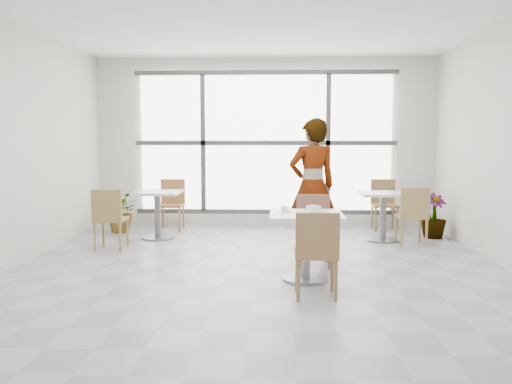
{
  "coord_description": "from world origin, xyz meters",
  "views": [
    {
      "loc": [
        0.25,
        -5.96,
        1.56
      ],
      "look_at": [
        0.0,
        -0.3,
        1.0
      ],
      "focal_mm": 37.27,
      "sensor_mm": 36.0,
      "label": 1
    }
  ],
  "objects_px": {
    "main_table": "(306,234)",
    "plant_left": "(122,211)",
    "bg_table_left": "(158,208)",
    "bg_chair_right_far": "(384,201)",
    "chair_near": "(317,249)",
    "person": "(312,186)",
    "bg_chair_left_near": "(109,215)",
    "bg_chair_left_far": "(172,201)",
    "oatmeal_bowl": "(314,209)",
    "bg_chair_right_near": "(413,212)",
    "bg_table_right": "(383,209)",
    "chair_far": "(314,225)",
    "plant_right": "(433,215)",
    "coffee_cup": "(285,209)"
  },
  "relations": [
    {
      "from": "bg_table_left",
      "to": "bg_chair_right_far",
      "type": "xyz_separation_m",
      "value": [
        3.73,
        1.01,
        0.01
      ]
    },
    {
      "from": "bg_chair_right_near",
      "to": "oatmeal_bowl",
      "type": "bearing_deg",
      "value": 51.18
    },
    {
      "from": "coffee_cup",
      "to": "bg_table_left",
      "type": "height_order",
      "value": "coffee_cup"
    },
    {
      "from": "chair_near",
      "to": "oatmeal_bowl",
      "type": "height_order",
      "value": "chair_near"
    },
    {
      "from": "chair_near",
      "to": "chair_far",
      "type": "xyz_separation_m",
      "value": [
        0.07,
        1.49,
        0.0
      ]
    },
    {
      "from": "main_table",
      "to": "oatmeal_bowl",
      "type": "bearing_deg",
      "value": 5.02
    },
    {
      "from": "chair_near",
      "to": "plant_right",
      "type": "distance_m",
      "value": 3.95
    },
    {
      "from": "coffee_cup",
      "to": "bg_chair_left_far",
      "type": "xyz_separation_m",
      "value": [
        -1.92,
        3.14,
        -0.28
      ]
    },
    {
      "from": "bg_chair_left_far",
      "to": "bg_chair_right_far",
      "type": "bearing_deg",
      "value": 2.38
    },
    {
      "from": "main_table",
      "to": "bg_chair_left_far",
      "type": "height_order",
      "value": "bg_chair_left_far"
    },
    {
      "from": "chair_far",
      "to": "plant_right",
      "type": "bearing_deg",
      "value": 42.8
    },
    {
      "from": "chair_near",
      "to": "bg_chair_right_far",
      "type": "height_order",
      "value": "same"
    },
    {
      "from": "bg_table_left",
      "to": "bg_table_right",
      "type": "xyz_separation_m",
      "value": [
        3.51,
        -0.03,
        0.0
      ]
    },
    {
      "from": "bg_table_right",
      "to": "bg_chair_left_near",
      "type": "distance_m",
      "value": 4.09
    },
    {
      "from": "chair_near",
      "to": "coffee_cup",
      "type": "height_order",
      "value": "chair_near"
    },
    {
      "from": "oatmeal_bowl",
      "to": "bg_table_right",
      "type": "xyz_separation_m",
      "value": [
        1.22,
        2.36,
        -0.31
      ]
    },
    {
      "from": "person",
      "to": "plant_left",
      "type": "distance_m",
      "value": 3.49
    },
    {
      "from": "chair_near",
      "to": "chair_far",
      "type": "bearing_deg",
      "value": -92.52
    },
    {
      "from": "chair_near",
      "to": "person",
      "type": "relative_size",
      "value": 0.47
    },
    {
      "from": "chair_near",
      "to": "bg_chair_right_far",
      "type": "distance_m",
      "value": 4.36
    },
    {
      "from": "chair_far",
      "to": "plant_left",
      "type": "bearing_deg",
      "value": 144.7
    },
    {
      "from": "chair_far",
      "to": "oatmeal_bowl",
      "type": "relative_size",
      "value": 4.14
    },
    {
      "from": "coffee_cup",
      "to": "bg_chair_right_near",
      "type": "relative_size",
      "value": 0.18
    },
    {
      "from": "chair_far",
      "to": "chair_near",
      "type": "bearing_deg",
      "value": -92.52
    },
    {
      "from": "coffee_cup",
      "to": "bg_chair_left_far",
      "type": "distance_m",
      "value": 3.69
    },
    {
      "from": "bg_table_right",
      "to": "plant_left",
      "type": "xyz_separation_m",
      "value": [
        -4.25,
        0.6,
        -0.13
      ]
    },
    {
      "from": "oatmeal_bowl",
      "to": "bg_chair_left_near",
      "type": "relative_size",
      "value": 0.24
    },
    {
      "from": "chair_far",
      "to": "bg_chair_right_far",
      "type": "height_order",
      "value": "same"
    },
    {
      "from": "main_table",
      "to": "chair_far",
      "type": "distance_m",
      "value": 0.79
    },
    {
      "from": "bg_chair_left_near",
      "to": "bg_chair_left_far",
      "type": "distance_m",
      "value": 1.86
    },
    {
      "from": "oatmeal_bowl",
      "to": "bg_chair_left_far",
      "type": "distance_m",
      "value": 3.96
    },
    {
      "from": "oatmeal_bowl",
      "to": "bg_chair_left_far",
      "type": "height_order",
      "value": "bg_chair_left_far"
    },
    {
      "from": "bg_chair_right_far",
      "to": "plant_right",
      "type": "bearing_deg",
      "value": -50.1
    },
    {
      "from": "bg_chair_left_far",
      "to": "plant_left",
      "type": "relative_size",
      "value": 1.23
    },
    {
      "from": "bg_chair_right_far",
      "to": "main_table",
      "type": "bearing_deg",
      "value": -114.0
    },
    {
      "from": "chair_near",
      "to": "oatmeal_bowl",
      "type": "relative_size",
      "value": 4.14
    },
    {
      "from": "bg_chair_left_near",
      "to": "oatmeal_bowl",
      "type": "bearing_deg",
      "value": 152.12
    },
    {
      "from": "bg_table_right",
      "to": "plant_left",
      "type": "bearing_deg",
      "value": 172.02
    },
    {
      "from": "plant_right",
      "to": "main_table",
      "type": "bearing_deg",
      "value": -129.11
    },
    {
      "from": "oatmeal_bowl",
      "to": "bg_chair_right_near",
      "type": "xyz_separation_m",
      "value": [
        1.57,
        1.96,
        -0.29
      ]
    },
    {
      "from": "oatmeal_bowl",
      "to": "bg_chair_right_far",
      "type": "relative_size",
      "value": 0.24
    },
    {
      "from": "chair_far",
      "to": "bg_table_left",
      "type": "bearing_deg",
      "value": 145.33
    },
    {
      "from": "person",
      "to": "plant_right",
      "type": "relative_size",
      "value": 2.57
    },
    {
      "from": "bg_chair_left_near",
      "to": "bg_chair_right_far",
      "type": "xyz_separation_m",
      "value": [
        4.2,
        1.94,
        0.0
      ]
    },
    {
      "from": "chair_far",
      "to": "person",
      "type": "relative_size",
      "value": 0.47
    },
    {
      "from": "chair_far",
      "to": "bg_table_left",
      "type": "height_order",
      "value": "chair_far"
    },
    {
      "from": "chair_near",
      "to": "plant_right",
      "type": "bearing_deg",
      "value": -121.85
    },
    {
      "from": "bg_chair_right_near",
      "to": "chair_near",
      "type": "bearing_deg",
      "value": 59.26
    },
    {
      "from": "main_table",
      "to": "plant_left",
      "type": "distance_m",
      "value": 4.19
    },
    {
      "from": "bg_chair_right_far",
      "to": "bg_table_right",
      "type": "bearing_deg",
      "value": -101.74
    }
  ]
}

